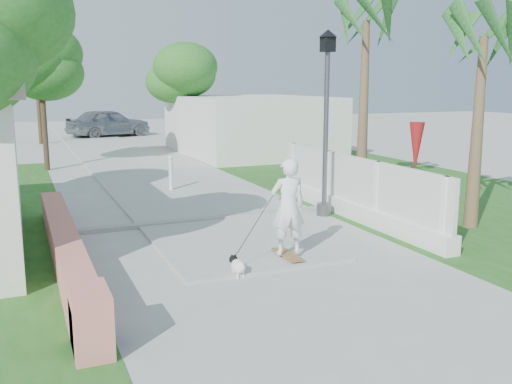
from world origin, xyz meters
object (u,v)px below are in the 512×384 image
skateboarder (274,215)px  bollard (171,172)px  patio_umbrella (416,148)px  dog (237,265)px  street_lamp (326,116)px  parked_car (109,123)px

skateboarder → bollard: bearing=-82.6°
patio_umbrella → dog: 6.17m
bollard → dog: bollard is taller
dog → street_lamp: bearing=36.8°
parked_car → dog: bearing=157.9°
bollard → street_lamp: bearing=-59.0°
patio_umbrella → parked_car: bearing=98.4°
street_lamp → parked_car: (-1.70, 23.36, -1.58)m
skateboarder → dog: bearing=33.6°
patio_umbrella → parked_car: 24.64m
dog → skateboarder: bearing=19.6°
dog → parked_car: (1.88, 26.75, 0.66)m
street_lamp → parked_car: size_ratio=0.89×
bollard → patio_umbrella: (4.60, -5.50, 1.10)m
bollard → parked_car: bearing=87.0°
street_lamp → patio_umbrella: bearing=-27.8°
street_lamp → dog: 5.42m
patio_umbrella → skateboarder: 5.07m
street_lamp → skateboarder: bearing=-132.5°
patio_umbrella → street_lamp: bearing=152.2°
bollard → skateboarder: 7.47m
street_lamp → patio_umbrella: size_ratio=1.93×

